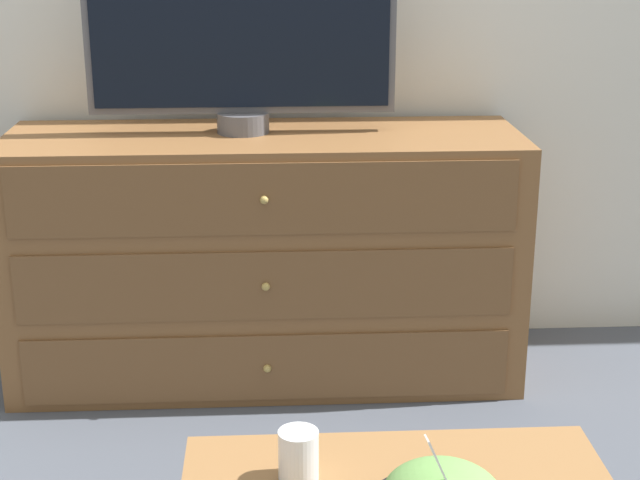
# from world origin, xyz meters

# --- Properties ---
(ground_plane) EXTENTS (12.00, 12.00, 0.00)m
(ground_plane) POSITION_xyz_m (0.00, 0.00, 0.00)
(ground_plane) COLOR #474C56
(dresser) EXTENTS (1.54, 0.52, 0.77)m
(dresser) POSITION_xyz_m (0.14, -0.28, 0.38)
(dresser) COLOR brown
(dresser) RESTS_ON ground_plane
(tv) EXTENTS (0.90, 0.16, 0.64)m
(tv) POSITION_xyz_m (0.08, -0.24, 1.10)
(tv) COLOR #515156
(tv) RESTS_ON dresser
(drink_cup) EXTENTS (0.07, 0.07, 0.09)m
(drink_cup) POSITION_xyz_m (0.19, -1.66, 0.50)
(drink_cup) COLOR beige
(drink_cup) RESTS_ON coffee_table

